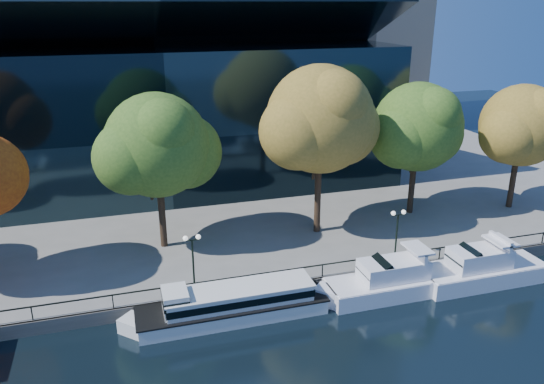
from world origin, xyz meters
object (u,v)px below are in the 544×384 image
object	(u,v)px
tour_boat	(228,303)
cruiser_far	(478,269)
lamp_2	(398,223)
tree_5	(523,127)
cruiser_near	(393,280)
tree_4	(419,129)
tree_2	(159,147)
tree_3	(322,122)
lamp_1	(192,249)

from	to	relation	value
tour_boat	cruiser_far	size ratio (longest dim) A/B	1.26
lamp_2	tree_5	bearing A→B (deg)	21.78
cruiser_near	tour_boat	bearing A→B (deg)	178.32
tree_4	tree_5	world-z (taller)	tree_4
tour_boat	tree_2	size ratio (longest dim) A/B	1.10
tree_3	lamp_2	world-z (taller)	tree_3
cruiser_near	tree_3	bearing A→B (deg)	100.56
cruiser_near	lamp_2	bearing A→B (deg)	59.35
tour_boat	lamp_2	world-z (taller)	lamp_2
tree_2	tree_3	world-z (taller)	tree_3
tour_boat	lamp_1	xyz separation A→B (m)	(-1.79, 3.12, 2.84)
tour_boat	lamp_2	distance (m)	14.93
tour_boat	lamp_2	bearing A→B (deg)	12.30
tour_boat	cruiser_far	distance (m)	19.21
cruiser_near	tree_5	bearing A→B (deg)	28.46
lamp_1	lamp_2	world-z (taller)	same
tree_4	lamp_1	world-z (taller)	tree_4
tree_3	tree_4	distance (m)	10.54
tree_2	tree_4	distance (m)	23.67
tree_5	lamp_2	distance (m)	18.59
tree_3	tree_4	world-z (taller)	tree_3
cruiser_near	lamp_2	size ratio (longest dim) A/B	3.01
tree_3	tree_4	bearing A→B (deg)	8.92
tree_3	tree_5	bearing A→B (deg)	0.20
tree_5	tree_2	bearing A→B (deg)	178.70
tour_boat	cruiser_near	world-z (taller)	cruiser_near
tree_4	cruiser_near	bearing A→B (deg)	-125.79
cruiser_far	tree_4	world-z (taller)	tree_4
tree_2	tree_3	size ratio (longest dim) A/B	0.88
tree_3	cruiser_near	bearing A→B (deg)	-79.44
cruiser_near	cruiser_far	world-z (taller)	cruiser_far
cruiser_near	cruiser_far	size ratio (longest dim) A/B	1.08
cruiser_far	tree_2	size ratio (longest dim) A/B	0.87
cruiser_far	tree_2	distance (m)	26.27
cruiser_far	tree_2	bearing A→B (deg)	152.95
tree_2	lamp_1	world-z (taller)	tree_2
tree_2	tree_4	size ratio (longest dim) A/B	1.02
cruiser_far	tree_3	world-z (taller)	tree_3
tour_boat	tree_2	xyz separation A→B (m)	(-2.99, 10.53, 8.38)
tree_3	lamp_1	size ratio (longest dim) A/B	3.63
tree_4	lamp_2	distance (m)	11.62
cruiser_far	tree_2	world-z (taller)	tree_2
lamp_2	cruiser_far	bearing A→B (deg)	-38.83
cruiser_far	lamp_1	bearing A→B (deg)	169.41
tree_2	lamp_1	bearing A→B (deg)	-80.77
tree_4	tree_3	bearing A→B (deg)	-171.08
cruiser_far	lamp_1	xyz separation A→B (m)	(-20.98, 3.92, 2.82)
lamp_1	lamp_2	distance (m)	16.11
tree_3	lamp_2	bearing A→B (deg)	-59.05
tree_4	tree_5	size ratio (longest dim) A/B	1.03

